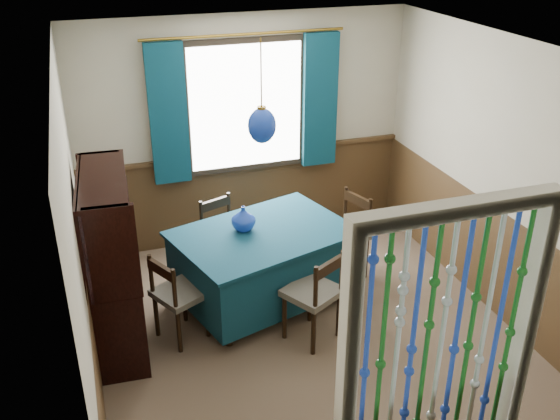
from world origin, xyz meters
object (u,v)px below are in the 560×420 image
object	(u,v)px
chair_right	(345,234)
vase_sideboard	(116,240)
chair_near	(315,294)
chair_far	(224,236)
dining_table	(264,262)
sideboard	(115,286)
pendant_lamp	(262,125)
chair_left	(177,295)
vase_table	(243,219)
bowl_shelf	(118,242)

from	to	relation	value
chair_right	vase_sideboard	size ratio (longest dim) A/B	4.31
chair_near	chair_right	world-z (taller)	chair_right
chair_far	dining_table	bearing A→B (deg)	91.35
chair_near	sideboard	size ratio (longest dim) A/B	0.56
chair_far	sideboard	bearing A→B (deg)	13.67
chair_far	pendant_lamp	size ratio (longest dim) A/B	0.94
chair_far	chair_left	distance (m)	1.10
vase_table	chair_far	bearing A→B (deg)	99.39
chair_left	vase_sideboard	size ratio (longest dim) A/B	4.04
dining_table	sideboard	world-z (taller)	sideboard
chair_near	chair_far	distance (m)	1.38
chair_near	pendant_lamp	world-z (taller)	pendant_lamp
chair_left	vase_table	xyz separation A→B (m)	(0.71, 0.41, 0.42)
chair_far	bowl_shelf	xyz separation A→B (m)	(-1.06, -1.00, 0.64)
dining_table	chair_far	bearing A→B (deg)	95.29
chair_near	bowl_shelf	xyz separation A→B (m)	(-1.55, 0.28, 0.62)
chair_right	pendant_lamp	bearing A→B (deg)	85.21
chair_right	sideboard	world-z (taller)	sideboard
chair_right	vase_table	xyz separation A→B (m)	(-1.09, -0.12, 0.39)
dining_table	sideboard	size ratio (longest dim) A/B	1.17
chair_near	vase_table	size ratio (longest dim) A/B	4.07
vase_table	vase_sideboard	xyz separation A→B (m)	(-1.15, -0.07, 0.02)
dining_table	chair_near	world-z (taller)	chair_near
vase_table	vase_sideboard	size ratio (longest dim) A/B	1.04
pendant_lamp	chair_right	bearing A→B (deg)	13.31
bowl_shelf	vase_sideboard	world-z (taller)	bowl_shelf
dining_table	chair_far	world-z (taller)	chair_far
chair_left	chair_far	bearing A→B (deg)	118.00
dining_table	vase_sideboard	bearing A→B (deg)	161.99
chair_near	vase_table	xyz separation A→B (m)	(-0.41, 0.79, 0.40)
chair_left	pendant_lamp	size ratio (longest dim) A/B	0.94
chair_near	vase_table	distance (m)	0.98
chair_near	chair_left	bearing A→B (deg)	131.75
dining_table	vase_table	distance (m)	0.46
vase_sideboard	chair_far	bearing A→B (deg)	27.90
sideboard	vase_table	xyz separation A→B (m)	(1.20, 0.27, 0.31)
chair_right	bowl_shelf	xyz separation A→B (m)	(-2.23, -0.62, 0.62)
chair_left	bowl_shelf	xyz separation A→B (m)	(-0.44, -0.10, 0.64)
dining_table	vase_sideboard	xyz separation A→B (m)	(-1.30, 0.03, 0.44)
chair_right	vase_sideboard	world-z (taller)	vase_sideboard
chair_near	bowl_shelf	distance (m)	1.70
chair_left	bowl_shelf	world-z (taller)	bowl_shelf
sideboard	vase_sideboard	xyz separation A→B (m)	(0.06, 0.20, 0.33)
sideboard	bowl_shelf	size ratio (longest dim) A/B	7.64
chair_right	pendant_lamp	size ratio (longest dim) A/B	1.00
chair_far	chair_left	size ratio (longest dim) A/B	1.01
chair_near	chair_right	distance (m)	1.14
chair_near	chair_left	distance (m)	1.18
chair_near	vase_sideboard	xyz separation A→B (m)	(-1.55, 0.72, 0.41)
chair_left	pendant_lamp	bearing A→B (deg)	82.25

